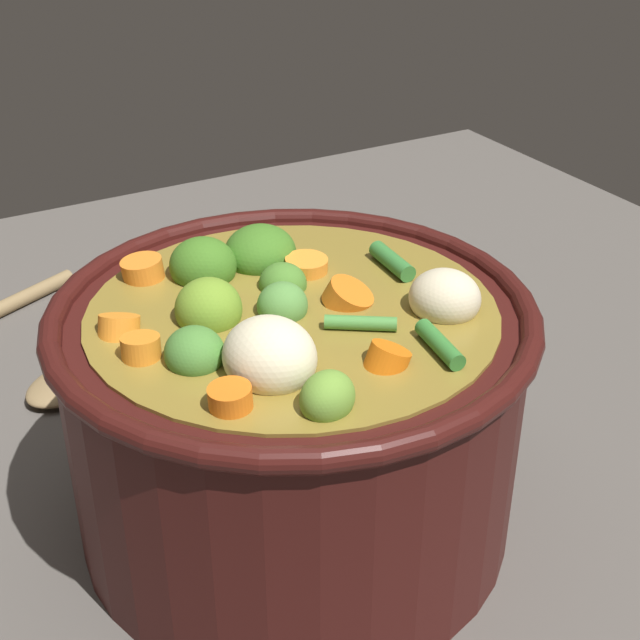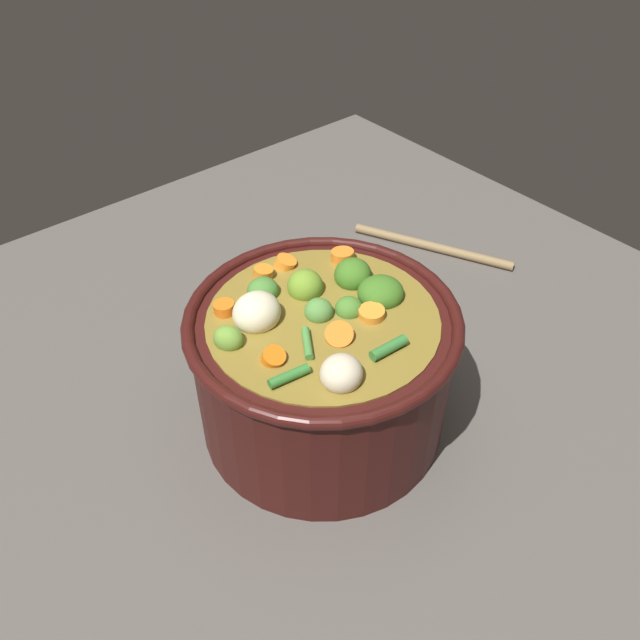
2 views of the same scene
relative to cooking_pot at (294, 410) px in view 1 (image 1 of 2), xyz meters
The scene contains 3 objects.
ground_plane 0.08m from the cooking_pot, 86.84° to the left, with size 1.10×1.10×0.00m, color #514C47.
cooking_pot is the anchor object (origin of this frame).
wooden_spoon 0.28m from the cooking_pot, 157.38° to the right, with size 0.21×0.22×0.01m.
Camera 1 is at (0.38, -0.19, 0.38)m, focal length 51.24 mm.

